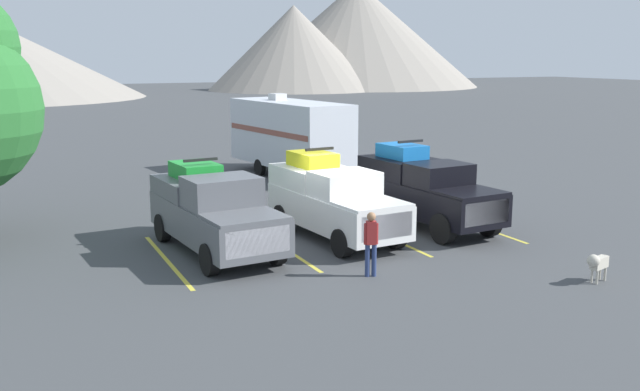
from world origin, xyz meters
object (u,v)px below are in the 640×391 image
object	(u,v)px
pickup_truck_a	(213,210)
pickup_truck_b	(332,199)
camper_trailer_a	(290,133)
pickup_truck_c	(424,188)
dog	(597,263)
person_a	(371,240)

from	to	relation	value
pickup_truck_a	pickup_truck_b	size ratio (longest dim) A/B	1.06
pickup_truck_a	camper_trailer_a	bearing A→B (deg)	57.77
pickup_truck_c	dog	size ratio (longest dim) A/B	6.66
camper_trailer_a	person_a	bearing A→B (deg)	-104.76
camper_trailer_a	pickup_truck_a	bearing A→B (deg)	-122.23
pickup_truck_a	pickup_truck_c	distance (m)	7.05
pickup_truck_a	person_a	bearing A→B (deg)	-53.84
pickup_truck_a	dog	bearing A→B (deg)	-41.43
pickup_truck_b	pickup_truck_c	world-z (taller)	pickup_truck_c
pickup_truck_c	camper_trailer_a	xyz separation A→B (m)	(-0.26, 10.74, 0.72)
pickup_truck_a	dog	xyz separation A→B (m)	(7.66, -6.76, -0.67)
pickup_truck_b	person_a	size ratio (longest dim) A/B	3.31
dog	pickup_truck_c	bearing A→B (deg)	95.08
pickup_truck_b	dog	bearing A→B (deg)	-59.71
person_a	pickup_truck_a	bearing A→B (deg)	126.16
pickup_truck_a	pickup_truck_b	world-z (taller)	pickup_truck_b
dog	camper_trailer_a	bearing A→B (deg)	92.83
pickup_truck_a	dog	size ratio (longest dim) A/B	6.93
camper_trailer_a	person_a	size ratio (longest dim) A/B	5.16
camper_trailer_a	pickup_truck_c	bearing A→B (deg)	-88.59
pickup_truck_c	camper_trailer_a	distance (m)	10.77
pickup_truck_a	pickup_truck_c	size ratio (longest dim) A/B	1.04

